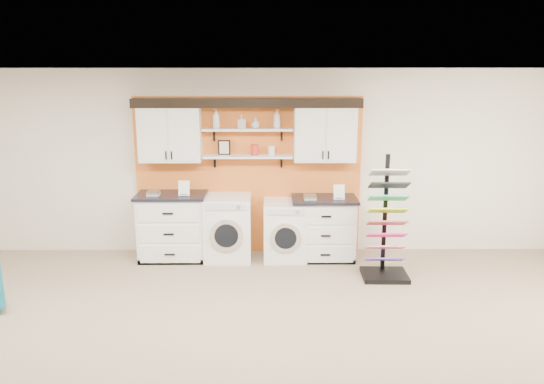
{
  "coord_description": "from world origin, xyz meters",
  "views": [
    {
      "loc": [
        0.3,
        -3.92,
        2.87
      ],
      "look_at": [
        0.35,
        2.3,
        1.35
      ],
      "focal_mm": 35.0,
      "sensor_mm": 36.0,
      "label": 1
    }
  ],
  "objects_px": {
    "base_cabinet_left": "(172,226)",
    "base_cabinet_right": "(324,228)",
    "washer": "(228,228)",
    "sample_rack": "(386,240)",
    "dryer": "(285,230)"
  },
  "relations": [
    {
      "from": "base_cabinet_left",
      "to": "base_cabinet_right",
      "type": "xyz_separation_m",
      "value": [
        2.26,
        0.0,
        -0.03
      ]
    },
    {
      "from": "base_cabinet_right",
      "to": "washer",
      "type": "height_order",
      "value": "washer"
    },
    {
      "from": "base_cabinet_left",
      "to": "sample_rack",
      "type": "xyz_separation_m",
      "value": [
        3.03,
        -0.74,
        0.04
      ]
    },
    {
      "from": "base_cabinet_left",
      "to": "dryer",
      "type": "height_order",
      "value": "base_cabinet_left"
    },
    {
      "from": "base_cabinet_right",
      "to": "dryer",
      "type": "xyz_separation_m",
      "value": [
        -0.58,
        -0.0,
        -0.03
      ]
    },
    {
      "from": "sample_rack",
      "to": "base_cabinet_left",
      "type": "bearing_deg",
      "value": 167.6
    },
    {
      "from": "base_cabinet_right",
      "to": "sample_rack",
      "type": "height_order",
      "value": "sample_rack"
    },
    {
      "from": "base_cabinet_right",
      "to": "dryer",
      "type": "bearing_deg",
      "value": -179.67
    },
    {
      "from": "base_cabinet_left",
      "to": "sample_rack",
      "type": "bearing_deg",
      "value": -13.73
    },
    {
      "from": "sample_rack",
      "to": "base_cabinet_right",
      "type": "bearing_deg",
      "value": 137.47
    },
    {
      "from": "base_cabinet_left",
      "to": "base_cabinet_right",
      "type": "relative_size",
      "value": 1.07
    },
    {
      "from": "washer",
      "to": "base_cabinet_left",
      "type": "bearing_deg",
      "value": 179.77
    },
    {
      "from": "base_cabinet_right",
      "to": "dryer",
      "type": "height_order",
      "value": "base_cabinet_right"
    },
    {
      "from": "base_cabinet_left",
      "to": "washer",
      "type": "height_order",
      "value": "base_cabinet_left"
    },
    {
      "from": "base_cabinet_right",
      "to": "washer",
      "type": "xyz_separation_m",
      "value": [
        -1.43,
        -0.0,
        0.01
      ]
    }
  ]
}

